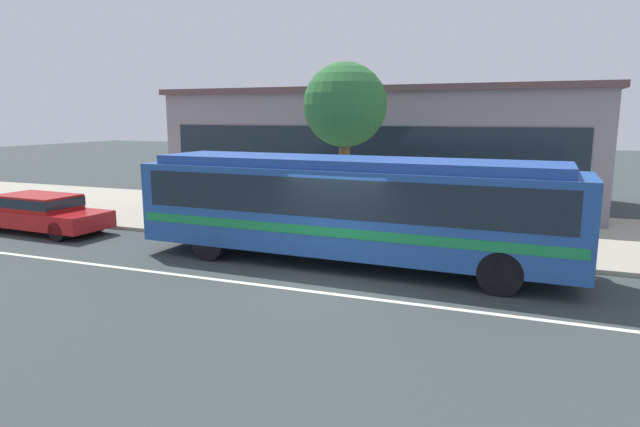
{
  "coord_description": "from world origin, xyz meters",
  "views": [
    {
      "loc": [
        4.28,
        -11.62,
        3.9
      ],
      "look_at": [
        -0.92,
        1.83,
        1.3
      ],
      "focal_mm": 30.26,
      "sensor_mm": 36.0,
      "label": 1
    }
  ],
  "objects_px": {
    "pedestrian_waiting_near_sign": "(519,222)",
    "transit_bus": "(350,203)",
    "street_tree_near_stop": "(345,106)",
    "pedestrian_walking_along_curb": "(549,220)",
    "bus_stop_sign": "(551,200)",
    "sedan_behind_bus": "(42,211)"
  },
  "relations": [
    {
      "from": "pedestrian_waiting_near_sign",
      "to": "transit_bus",
      "type": "bearing_deg",
      "value": -156.42
    },
    {
      "from": "transit_bus",
      "to": "street_tree_near_stop",
      "type": "bearing_deg",
      "value": 110.63
    },
    {
      "from": "pedestrian_waiting_near_sign",
      "to": "pedestrian_walking_along_curb",
      "type": "distance_m",
      "value": 1.01
    },
    {
      "from": "pedestrian_walking_along_curb",
      "to": "street_tree_near_stop",
      "type": "xyz_separation_m",
      "value": [
        -6.44,
        1.49,
        3.13
      ]
    },
    {
      "from": "bus_stop_sign",
      "to": "street_tree_near_stop",
      "type": "bearing_deg",
      "value": 160.46
    },
    {
      "from": "sedan_behind_bus",
      "to": "pedestrian_waiting_near_sign",
      "type": "xyz_separation_m",
      "value": [
        15.24,
        1.71,
        0.4
      ]
    },
    {
      "from": "pedestrian_waiting_near_sign",
      "to": "pedestrian_walking_along_curb",
      "type": "relative_size",
      "value": 1.02
    },
    {
      "from": "sedan_behind_bus",
      "to": "bus_stop_sign",
      "type": "bearing_deg",
      "value": 5.7
    },
    {
      "from": "transit_bus",
      "to": "sedan_behind_bus",
      "type": "distance_m",
      "value": 11.1
    },
    {
      "from": "bus_stop_sign",
      "to": "sedan_behind_bus",
      "type": "bearing_deg",
      "value": -174.3
    },
    {
      "from": "pedestrian_waiting_near_sign",
      "to": "street_tree_near_stop",
      "type": "bearing_deg",
      "value": 159.21
    },
    {
      "from": "pedestrian_walking_along_curb",
      "to": "street_tree_near_stop",
      "type": "distance_m",
      "value": 7.31
    },
    {
      "from": "sedan_behind_bus",
      "to": "bus_stop_sign",
      "type": "relative_size",
      "value": 1.85
    },
    {
      "from": "pedestrian_waiting_near_sign",
      "to": "bus_stop_sign",
      "type": "xyz_separation_m",
      "value": [
        0.74,
        -0.12,
        0.66
      ]
    },
    {
      "from": "bus_stop_sign",
      "to": "street_tree_near_stop",
      "type": "distance_m",
      "value": 7.23
    },
    {
      "from": "sedan_behind_bus",
      "to": "pedestrian_waiting_near_sign",
      "type": "distance_m",
      "value": 15.34
    },
    {
      "from": "transit_bus",
      "to": "bus_stop_sign",
      "type": "relative_size",
      "value": 4.48
    },
    {
      "from": "sedan_behind_bus",
      "to": "pedestrian_walking_along_curb",
      "type": "distance_m",
      "value": 16.18
    },
    {
      "from": "pedestrian_waiting_near_sign",
      "to": "street_tree_near_stop",
      "type": "relative_size",
      "value": 0.31
    },
    {
      "from": "pedestrian_waiting_near_sign",
      "to": "pedestrian_walking_along_curb",
      "type": "xyz_separation_m",
      "value": [
        0.76,
        0.66,
        -0.02
      ]
    },
    {
      "from": "pedestrian_walking_along_curb",
      "to": "bus_stop_sign",
      "type": "relative_size",
      "value": 0.65
    },
    {
      "from": "sedan_behind_bus",
      "to": "pedestrian_walking_along_curb",
      "type": "height_order",
      "value": "pedestrian_walking_along_curb"
    }
  ]
}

